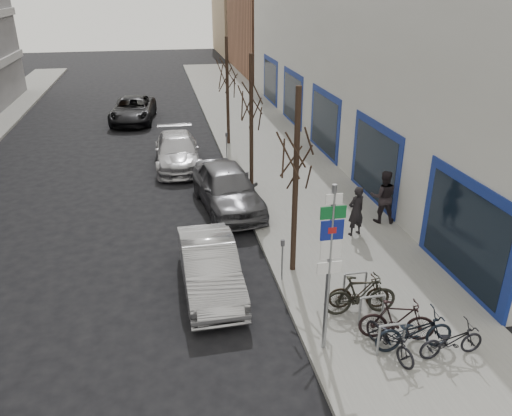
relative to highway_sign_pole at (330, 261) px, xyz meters
name	(u,v)px	position (x,y,z in m)	size (l,w,h in m)	color
ground	(221,366)	(-2.40, 0.01, -2.46)	(120.00, 120.00, 0.00)	black
sidewalk_east	(296,186)	(2.10, 10.01, -2.38)	(5.00, 70.00, 0.15)	slate
commercial_building	(496,42)	(14.60, 16.01, 2.54)	(20.00, 32.00, 10.00)	#B7B7B2
brick_building_far	(300,28)	(10.60, 40.01, 1.54)	(12.00, 14.00, 8.00)	brown
tan_building_far	(270,14)	(11.10, 55.01, 2.04)	(13.00, 12.00, 9.00)	#937A5B
highway_sign_pole	(330,261)	(0.00, 0.00, 0.00)	(0.55, 0.10, 4.20)	gray
bike_rack	(372,307)	(1.40, 0.61, -1.80)	(0.66, 2.26, 0.83)	gray
tree_near	(297,139)	(0.20, 3.51, 1.65)	(1.80, 1.80, 5.50)	black
tree_mid	(251,92)	(0.20, 10.01, 1.65)	(1.80, 1.80, 5.50)	black
tree_far	(227,66)	(0.20, 16.51, 1.65)	(1.80, 1.80, 5.50)	black
meter_front	(282,256)	(-0.25, 3.01, -1.54)	(0.10, 0.08, 1.27)	gray
meter_mid	(247,185)	(-0.25, 8.51, -1.54)	(0.10, 0.08, 1.27)	gray
meter_back	(227,143)	(-0.25, 14.01, -1.54)	(0.10, 0.08, 1.27)	gray
bike_near_left	(390,336)	(1.38, -0.48, -1.83)	(0.47, 1.57, 0.96)	black
bike_near_right	(397,320)	(1.75, -0.04, -1.77)	(0.53, 1.78, 1.08)	black
bike_mid_curb	(415,329)	(1.98, -0.43, -1.74)	(0.56, 1.86, 1.13)	black
bike_mid_inner	(360,295)	(1.29, 1.07, -1.74)	(0.56, 1.88, 1.14)	black
bike_far_curb	(452,338)	(2.70, -0.81, -1.83)	(0.47, 1.57, 0.96)	black
bike_far_inner	(359,292)	(1.36, 1.31, -1.82)	(0.48, 1.60, 0.97)	black
parked_car_front	(210,267)	(-2.27, 3.17, -1.76)	(1.49, 4.26, 1.40)	#A1A1A5
parked_car_mid	(227,188)	(-1.00, 8.54, -1.61)	(2.00, 4.97, 1.69)	#525257
parked_car_back	(177,151)	(-2.60, 13.80, -1.73)	(2.04, 5.01, 1.45)	#ADACB2
lane_car	(133,110)	(-4.85, 22.74, -1.72)	(2.46, 5.33, 1.48)	black
pedestrian_near	(356,211)	(2.81, 5.27, -1.45)	(0.63, 0.41, 1.72)	black
pedestrian_far	(383,196)	(4.10, 6.04, -1.35)	(0.71, 0.48, 1.92)	black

